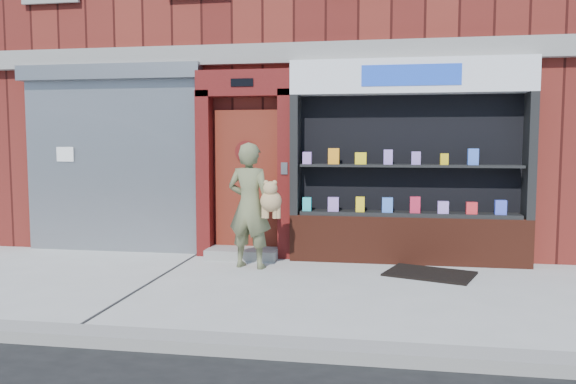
# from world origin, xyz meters

# --- Properties ---
(ground) EXTENTS (80.00, 80.00, 0.00)m
(ground) POSITION_xyz_m (0.00, 0.00, 0.00)
(ground) COLOR #9E9E99
(ground) RESTS_ON ground
(curb) EXTENTS (60.00, 0.30, 0.12)m
(curb) POSITION_xyz_m (0.00, -2.15, 0.06)
(curb) COLOR gray
(curb) RESTS_ON ground
(building) EXTENTS (12.00, 8.16, 8.00)m
(building) POSITION_xyz_m (-0.00, 5.99, 4.00)
(building) COLOR #541713
(building) RESTS_ON ground
(shutter_bay) EXTENTS (3.10, 0.30, 3.04)m
(shutter_bay) POSITION_xyz_m (-3.00, 1.93, 1.72)
(shutter_bay) COLOR gray
(shutter_bay) RESTS_ON ground
(red_door_bay) EXTENTS (1.52, 0.58, 2.90)m
(red_door_bay) POSITION_xyz_m (-0.75, 1.86, 1.46)
(red_door_bay) COLOR #4E0E0D
(red_door_bay) RESTS_ON ground
(pharmacy_bay) EXTENTS (3.50, 0.41, 3.00)m
(pharmacy_bay) POSITION_xyz_m (1.75, 1.81, 1.37)
(pharmacy_bay) COLOR #501F13
(pharmacy_bay) RESTS_ON ground
(woman) EXTENTS (0.85, 0.55, 1.79)m
(woman) POSITION_xyz_m (-0.47, 1.07, 0.90)
(woman) COLOR #636844
(woman) RESTS_ON ground
(doormat) EXTENTS (1.32, 1.12, 0.03)m
(doormat) POSITION_xyz_m (2.02, 1.04, 0.01)
(doormat) COLOR black
(doormat) RESTS_ON ground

